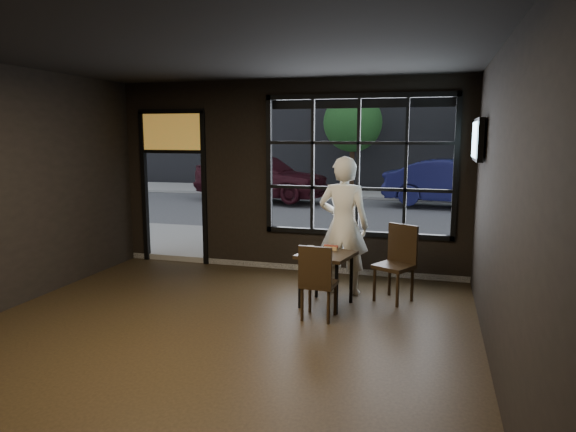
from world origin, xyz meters
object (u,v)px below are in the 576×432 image
(cafe_table, at_px, (326,279))
(man, at_px, (344,226))
(chair_near, at_px, (319,281))
(navy_car, at_px, (455,183))

(cafe_table, height_order, man, man)
(cafe_table, distance_m, man, 0.90)
(chair_near, bearing_deg, cafe_table, -84.97)
(cafe_table, xyz_separation_m, navy_car, (1.97, 10.17, 0.45))
(cafe_table, relative_size, chair_near, 0.76)
(cafe_table, xyz_separation_m, chair_near, (0.02, -0.50, 0.12))
(chair_near, relative_size, navy_car, 0.22)
(man, bearing_deg, cafe_table, 81.11)
(cafe_table, height_order, chair_near, chair_near)
(cafe_table, bearing_deg, chair_near, -76.16)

